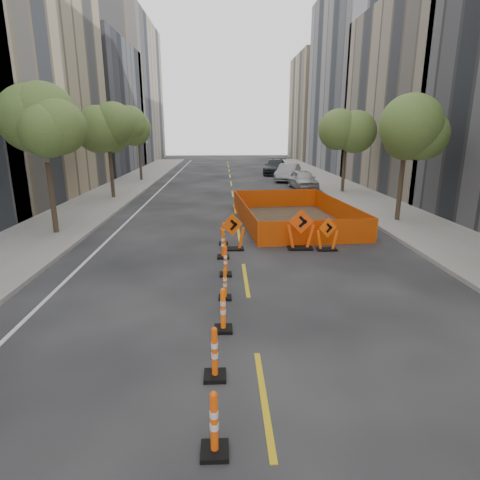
{
  "coord_description": "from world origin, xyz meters",
  "views": [
    {
      "loc": [
        -0.69,
        -8.2,
        4.69
      ],
      "look_at": [
        -0.15,
        4.82,
        1.1
      ],
      "focal_mm": 30.0,
      "sensor_mm": 36.0,
      "label": 1
    }
  ],
  "objects_px": {
    "parked_car_near": "(303,179)",
    "parked_car_mid": "(288,173)",
    "channelizer_7": "(223,233)",
    "chevron_sign_center": "(301,229)",
    "chevron_sign_left": "(233,232)",
    "channelizer_5": "(225,261)",
    "parked_car_far": "(275,167)",
    "channelizer_4": "(225,284)",
    "channelizer_6": "(223,244)",
    "chevron_sign_right": "(327,234)",
    "channelizer_2": "(215,353)",
    "channelizer_1": "(214,423)",
    "channelizer_3": "(223,310)"
  },
  "relations": [
    {
      "from": "channelizer_6",
      "to": "chevron_sign_center",
      "type": "bearing_deg",
      "value": 18.43
    },
    {
      "from": "chevron_sign_left",
      "to": "parked_car_mid",
      "type": "relative_size",
      "value": 0.31
    },
    {
      "from": "chevron_sign_center",
      "to": "channelizer_4",
      "type": "bearing_deg",
      "value": -119.05
    },
    {
      "from": "channelizer_1",
      "to": "parked_car_near",
      "type": "distance_m",
      "value": 28.6
    },
    {
      "from": "channelizer_4",
      "to": "parked_car_near",
      "type": "relative_size",
      "value": 0.21
    },
    {
      "from": "channelizer_4",
      "to": "channelizer_7",
      "type": "distance_m",
      "value": 5.71
    },
    {
      "from": "parked_car_near",
      "to": "parked_car_mid",
      "type": "distance_m",
      "value": 5.24
    },
    {
      "from": "channelizer_5",
      "to": "channelizer_7",
      "type": "bearing_deg",
      "value": 90.94
    },
    {
      "from": "chevron_sign_left",
      "to": "chevron_sign_right",
      "type": "xyz_separation_m",
      "value": [
        3.79,
        -0.23,
        -0.08
      ]
    },
    {
      "from": "channelizer_7",
      "to": "chevron_sign_left",
      "type": "height_order",
      "value": "chevron_sign_left"
    },
    {
      "from": "channelizer_1",
      "to": "parked_car_mid",
      "type": "bearing_deg",
      "value": 79.24
    },
    {
      "from": "channelizer_4",
      "to": "chevron_sign_right",
      "type": "height_order",
      "value": "chevron_sign_right"
    },
    {
      "from": "channelizer_7",
      "to": "parked_car_near",
      "type": "bearing_deg",
      "value": 68.21
    },
    {
      "from": "chevron_sign_right",
      "to": "parked_car_mid",
      "type": "height_order",
      "value": "parked_car_mid"
    },
    {
      "from": "channelizer_7",
      "to": "chevron_sign_center",
      "type": "xyz_separation_m",
      "value": [
        3.12,
        -0.86,
        0.35
      ]
    },
    {
      "from": "channelizer_6",
      "to": "channelizer_7",
      "type": "relative_size",
      "value": 1.17
    },
    {
      "from": "channelizer_4",
      "to": "parked_car_mid",
      "type": "relative_size",
      "value": 0.19
    },
    {
      "from": "parked_car_near",
      "to": "chevron_sign_center",
      "type": "bearing_deg",
      "value": -105.52
    },
    {
      "from": "channelizer_4",
      "to": "channelizer_6",
      "type": "xyz_separation_m",
      "value": [
        -0.05,
        3.81,
        0.09
      ]
    },
    {
      "from": "chevron_sign_left",
      "to": "parked_car_far",
      "type": "bearing_deg",
      "value": 54.6
    },
    {
      "from": "channelizer_5",
      "to": "parked_car_far",
      "type": "xyz_separation_m",
      "value": [
        5.61,
        31.15,
        0.29
      ]
    },
    {
      "from": "channelizer_5",
      "to": "parked_car_far",
      "type": "distance_m",
      "value": 31.65
    },
    {
      "from": "parked_car_mid",
      "to": "parked_car_far",
      "type": "relative_size",
      "value": 0.87
    },
    {
      "from": "channelizer_7",
      "to": "chevron_sign_center",
      "type": "height_order",
      "value": "chevron_sign_center"
    },
    {
      "from": "chevron_sign_right",
      "to": "channelizer_1",
      "type": "bearing_deg",
      "value": -133.07
    },
    {
      "from": "channelizer_1",
      "to": "channelizer_5",
      "type": "relative_size",
      "value": 1.05
    },
    {
      "from": "channelizer_4",
      "to": "parked_car_far",
      "type": "height_order",
      "value": "parked_car_far"
    },
    {
      "from": "channelizer_3",
      "to": "chevron_sign_center",
      "type": "xyz_separation_m",
      "value": [
        3.13,
        6.76,
        0.27
      ]
    },
    {
      "from": "chevron_sign_right",
      "to": "parked_car_near",
      "type": "bearing_deg",
      "value": 61.69
    },
    {
      "from": "chevron_sign_right",
      "to": "parked_car_mid",
      "type": "relative_size",
      "value": 0.28
    },
    {
      "from": "chevron_sign_right",
      "to": "channelizer_5",
      "type": "bearing_deg",
      "value": -166.62
    },
    {
      "from": "chevron_sign_center",
      "to": "parked_car_near",
      "type": "xyz_separation_m",
      "value": [
        3.43,
        17.24,
        -0.06
      ]
    },
    {
      "from": "channelizer_4",
      "to": "channelizer_6",
      "type": "height_order",
      "value": "channelizer_6"
    },
    {
      "from": "channelizer_2",
      "to": "channelizer_3",
      "type": "bearing_deg",
      "value": 85.07
    },
    {
      "from": "channelizer_7",
      "to": "parked_car_far",
      "type": "bearing_deg",
      "value": 78.27
    },
    {
      "from": "channelizer_4",
      "to": "chevron_sign_center",
      "type": "relative_size",
      "value": 0.56
    },
    {
      "from": "channelizer_2",
      "to": "chevron_sign_left",
      "type": "distance_m",
      "value": 8.71
    },
    {
      "from": "channelizer_5",
      "to": "channelizer_7",
      "type": "distance_m",
      "value": 3.81
    },
    {
      "from": "channelizer_2",
      "to": "chevron_sign_left",
      "type": "relative_size",
      "value": 0.73
    },
    {
      "from": "channelizer_4",
      "to": "channelizer_7",
      "type": "bearing_deg",
      "value": 90.35
    },
    {
      "from": "channelizer_1",
      "to": "channelizer_3",
      "type": "bearing_deg",
      "value": 87.98
    },
    {
      "from": "channelizer_4",
      "to": "channelizer_5",
      "type": "xyz_separation_m",
      "value": [
        0.03,
        1.9,
        0.05
      ]
    },
    {
      "from": "chevron_sign_left",
      "to": "channelizer_5",
      "type": "bearing_deg",
      "value": -120.52
    },
    {
      "from": "channelizer_6",
      "to": "parked_car_mid",
      "type": "height_order",
      "value": "parked_car_mid"
    },
    {
      "from": "channelizer_2",
      "to": "channelizer_5",
      "type": "xyz_separation_m",
      "value": [
        0.24,
        5.71,
        -0.04
      ]
    },
    {
      "from": "channelizer_5",
      "to": "channelizer_2",
      "type": "bearing_deg",
      "value": -92.45
    },
    {
      "from": "channelizer_6",
      "to": "channelizer_7",
      "type": "bearing_deg",
      "value": 89.41
    },
    {
      "from": "channelizer_4",
      "to": "parked_car_far",
      "type": "relative_size",
      "value": 0.17
    },
    {
      "from": "parked_car_far",
      "to": "chevron_sign_left",
      "type": "bearing_deg",
      "value": -88.01
    },
    {
      "from": "channelizer_2",
      "to": "chevron_sign_center",
      "type": "distance_m",
      "value": 9.27
    }
  ]
}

